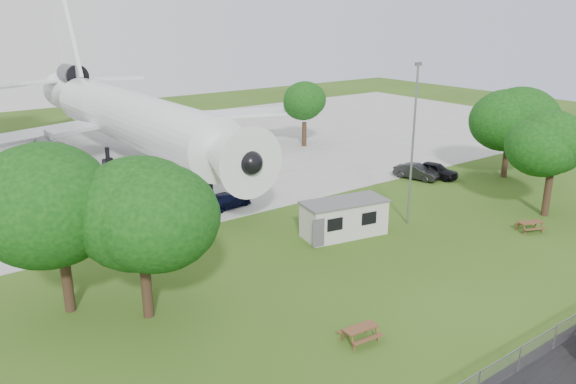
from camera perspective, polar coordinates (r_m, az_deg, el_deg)
ground at (r=34.68m, az=10.59°, el=-9.00°), size 160.00×160.00×0.00m
concrete_apron at (r=64.92m, az=-14.64°, el=3.44°), size 120.00×46.00×0.03m
airliner at (r=61.20m, az=-15.98°, el=7.52°), size 46.36×47.73×17.69m
site_cabin at (r=40.71m, az=5.73°, el=-2.63°), size 6.95×3.83×2.62m
picnic_west at (r=28.84m, az=7.34°, el=-14.76°), size 1.92×1.65×0.76m
picnic_east at (r=45.28m, az=23.31°, el=-3.69°), size 2.23×2.07×0.76m
fence at (r=30.01m, az=24.37°, el=-14.97°), size 58.00×0.04×1.30m
lamp_mast at (r=42.37m, az=12.54°, el=4.47°), size 0.16×0.16×12.00m
tree_west_big at (r=30.92m, az=-22.49°, el=-0.69°), size 8.82×8.82×10.78m
tree_west_small at (r=29.33m, az=-14.70°, el=-3.12°), size 7.38×7.38×8.98m
tree_east_front at (r=47.88m, az=25.43°, el=4.11°), size 6.71×6.71×8.91m
tree_east_back at (r=58.07m, az=21.69°, el=7.07°), size 7.37×7.37×9.60m
tree_far_apron at (r=67.27m, az=1.69°, el=8.82°), size 5.13×5.13×7.58m
car_ne_hatch at (r=56.64m, az=14.72°, el=2.15°), size 2.79×4.76×1.52m
car_ne_sedan at (r=55.77m, az=12.90°, el=2.00°), size 2.65×4.58×1.43m
car_apron_van at (r=46.59m, az=-6.23°, el=-0.86°), size 4.63×2.43×1.28m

